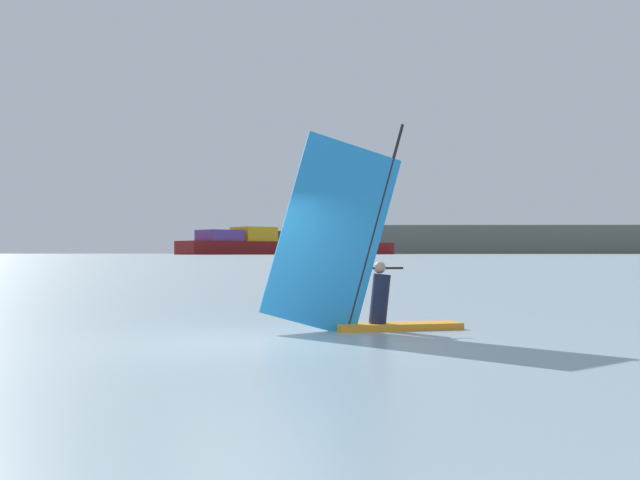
{
  "coord_description": "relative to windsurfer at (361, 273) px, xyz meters",
  "views": [
    {
      "loc": [
        0.67,
        -12.31,
        1.42
      ],
      "look_at": [
        1.47,
        15.16,
        1.86
      ],
      "focal_mm": 43.81,
      "sensor_mm": 36.0,
      "label": 1
    }
  ],
  "objects": [
    {
      "name": "windsurfer",
      "position": [
        0.0,
        0.0,
        0.0
      ],
      "size": [
        3.75,
        1.15,
        3.92
      ],
      "rotation": [
        0.0,
        0.0,
        0.22
      ],
      "color": "orange",
      "rests_on": "ground_plane"
    },
    {
      "name": "distant_headland",
      "position": [
        381.72,
        966.41,
        13.96
      ],
      "size": [
        729.99,
        414.93,
        30.01
      ],
      "primitive_type": "cube",
      "rotation": [
        0.0,
        0.0,
        -0.05
      ],
      "color": "#60665B",
      "rests_on": "ground_plane"
    },
    {
      "name": "cargo_ship",
      "position": [
        -3.63,
        575.64,
        7.59
      ],
      "size": [
        164.82,
        137.69,
        37.33
      ],
      "rotation": [
        0.0,
        0.0,
        3.81
      ],
      "color": "maroon",
      "rests_on": "ground_plane"
    },
    {
      "name": "ground_plane",
      "position": [
        -1.83,
        -1.86,
        -1.05
      ],
      "size": [
        4000.0,
        4000.0,
        0.0
      ],
      "primitive_type": "plane",
      "color": "gray"
    }
  ]
}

